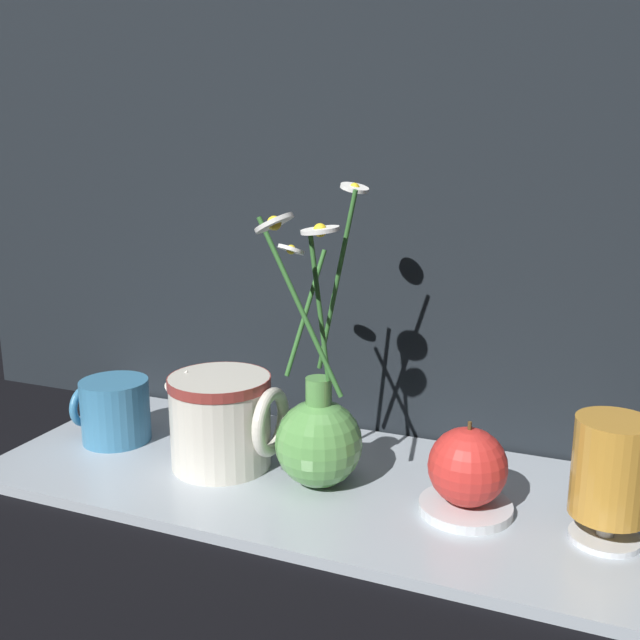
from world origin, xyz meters
The scene contains 8 objects.
ground_plane centered at (0.00, 0.00, 0.00)m, with size 6.00×6.00×0.00m, color black.
shelf centered at (0.00, 0.00, 0.01)m, with size 0.76×0.30×0.01m.
vase_with_flowers centered at (0.01, -0.02, 0.07)m, with size 0.11×0.18×0.33m.
yellow_mug centered at (-0.28, 0.00, 0.05)m, with size 0.10×0.09×0.08m.
ceramic_pitcher centered at (-0.11, -0.01, 0.07)m, with size 0.14×0.12×0.12m.
tea_glass centered at (0.30, -0.02, 0.08)m, with size 0.07×0.07×0.12m.
saucer_plate centered at (0.17, -0.02, 0.02)m, with size 0.10×0.10×0.01m.
orange_fruit centered at (0.17, -0.02, 0.06)m, with size 0.08×0.08×0.09m.
Camera 1 is at (0.28, -0.69, 0.37)m, focal length 40.00 mm.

